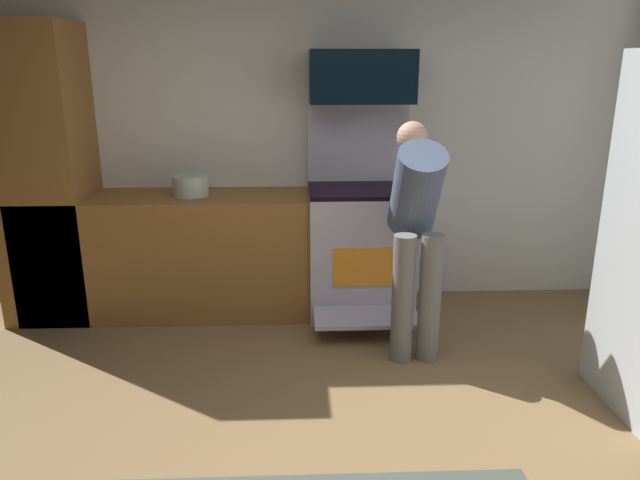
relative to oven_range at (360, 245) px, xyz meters
name	(u,v)px	position (x,y,z in m)	size (l,w,h in m)	color
wall_back	(310,134)	(-0.36, 0.37, 0.79)	(5.20, 0.12, 2.60)	silver
lower_cabinet_run	(191,254)	(-1.26, 0.01, -0.06)	(2.40, 0.60, 0.90)	brown
cabinet_column	(45,176)	(-2.26, 0.01, 0.54)	(0.60, 0.60, 2.10)	brown
oven_range	(360,245)	(0.00, 0.00, 0.00)	(0.76, 0.98, 1.55)	#B6B0C6
microwave	(362,77)	(0.00, 0.09, 1.22)	(0.74, 0.38, 0.37)	black
person_cook	(416,224)	(0.27, -0.72, 0.35)	(0.31, 0.58, 1.47)	slate
stock_pot	(191,185)	(-1.24, 0.01, 0.46)	(0.26, 0.26, 0.15)	#B0C2B7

